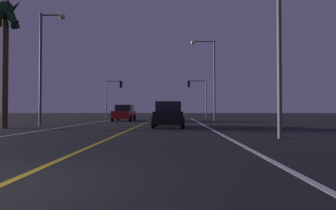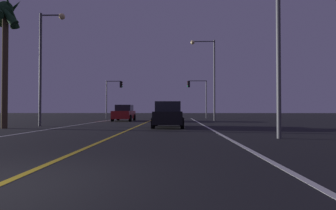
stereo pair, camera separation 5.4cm
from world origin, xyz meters
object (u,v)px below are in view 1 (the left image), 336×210
at_px(street_lamp_right_near, 265,3).
at_px(street_lamp_right_far, 209,70).
at_px(car_oncoming, 124,113).
at_px(car_lead_same_lane, 169,115).
at_px(street_lamp_left_mid, 46,55).
at_px(traffic_light_near_right, 197,90).
at_px(palm_tree_left_near, 6,22).
at_px(traffic_light_near_left, 114,91).

xyz_separation_m(street_lamp_right_near, street_lamp_right_far, (-0.03, 18.11, -0.04)).
bearing_deg(street_lamp_right_far, car_oncoming, 4.95).
relative_size(car_oncoming, car_lead_same_lane, 1.00).
distance_m(street_lamp_right_near, street_lamp_left_mid, 15.10).
bearing_deg(car_oncoming, street_lamp_right_near, 27.65).
distance_m(car_lead_same_lane, street_lamp_left_mid, 9.79).
xyz_separation_m(car_lead_same_lane, traffic_light_near_right, (3.50, 19.92, 3.10)).
height_order(car_lead_same_lane, street_lamp_left_mid, street_lamp_left_mid).
height_order(street_lamp_right_near, palm_tree_left_near, street_lamp_right_near).
bearing_deg(street_lamp_left_mid, traffic_light_near_right, 57.08).
xyz_separation_m(car_oncoming, street_lamp_right_near, (9.08, -17.33, 4.73)).
bearing_deg(traffic_light_near_right, palm_tree_left_near, 57.07).
xyz_separation_m(traffic_light_near_left, street_lamp_left_mid, (-0.59, -18.93, 1.21)).
bearing_deg(street_lamp_right_near, traffic_light_near_right, -88.66).
relative_size(street_lamp_right_far, palm_tree_left_near, 1.03).
xyz_separation_m(traffic_light_near_left, street_lamp_right_near, (12.30, -26.80, 1.66)).
relative_size(traffic_light_near_left, street_lamp_right_near, 0.60).
xyz_separation_m(traffic_light_near_right, palm_tree_left_near, (-13.74, -21.22, 2.80)).
xyz_separation_m(traffic_light_near_left, palm_tree_left_near, (-2.07, -21.22, 2.83)).
bearing_deg(street_lamp_left_mid, palm_tree_left_near, -122.95).
relative_size(car_lead_same_lane, traffic_light_near_right, 0.81).
bearing_deg(palm_tree_left_near, traffic_light_near_left, 84.43).
bearing_deg(traffic_light_near_left, palm_tree_left_near, -95.57).
distance_m(traffic_light_near_right, street_lamp_left_mid, 22.58).
bearing_deg(street_lamp_right_far, palm_tree_left_near, 41.17).
height_order(car_lead_same_lane, palm_tree_left_near, palm_tree_left_near).
distance_m(street_lamp_left_mid, palm_tree_left_near, 3.17).
bearing_deg(palm_tree_left_near, street_lamp_right_near, -21.23).
bearing_deg(street_lamp_right_far, street_lamp_left_mid, 38.56).
height_order(traffic_light_near_right, palm_tree_left_near, palm_tree_left_near).
bearing_deg(street_lamp_right_far, traffic_light_near_right, -86.10).
distance_m(traffic_light_near_left, street_lamp_right_near, 29.53).
xyz_separation_m(car_oncoming, street_lamp_right_far, (9.04, 0.78, 4.69)).
relative_size(street_lamp_right_near, street_lamp_left_mid, 1.09).
height_order(car_oncoming, traffic_light_near_right, traffic_light_near_right).
height_order(car_lead_same_lane, street_lamp_right_near, street_lamp_right_near).
bearing_deg(traffic_light_near_right, car_oncoming, 48.25).
height_order(car_oncoming, car_lead_same_lane, same).
distance_m(traffic_light_near_right, street_lamp_right_far, 8.85).
xyz_separation_m(car_oncoming, traffic_light_near_right, (8.45, 9.47, 3.10)).
relative_size(car_lead_same_lane, traffic_light_near_left, 0.82).
bearing_deg(car_lead_same_lane, street_lamp_right_near, -149.02).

